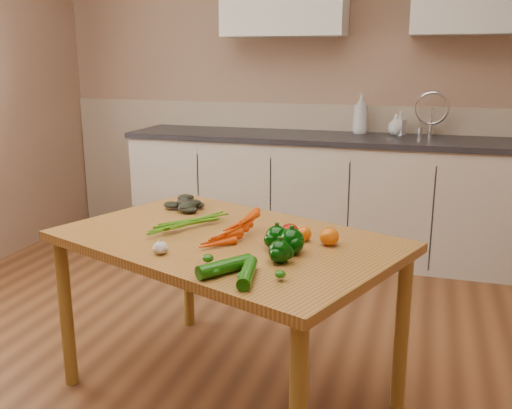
{
  "coord_description": "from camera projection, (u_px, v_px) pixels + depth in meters",
  "views": [
    {
      "loc": [
        0.99,
        -1.94,
        1.45
      ],
      "look_at": [
        0.26,
        0.42,
        0.81
      ],
      "focal_mm": 40.0,
      "sensor_mm": 36.0,
      "label": 1
    }
  ],
  "objects": [
    {
      "name": "soap_bottle_b",
      "position": [
        400.0,
        123.0,
        4.16
      ],
      "size": [
        0.1,
        0.11,
        0.17
      ],
      "primitive_type": "imported",
      "rotation": [
        0.0,
        0.0,
        2.7
      ],
      "color": "silver",
      "rests_on": "counter_run"
    },
    {
      "name": "pepper_b",
      "position": [
        292.0,
        241.0,
        2.15
      ],
      "size": [
        0.1,
        0.1,
        0.1
      ],
      "primitive_type": "sphere",
      "color": "black",
      "rests_on": "table"
    },
    {
      "name": "counter_run",
      "position": [
        318.0,
        194.0,
        4.29
      ],
      "size": [
        2.84,
        0.64,
        1.14
      ],
      "color": "beige",
      "rests_on": "ground"
    },
    {
      "name": "room",
      "position": [
        176.0,
        110.0,
        2.29
      ],
      "size": [
        4.04,
        5.04,
        2.64
      ],
      "color": "brown",
      "rests_on": "ground"
    },
    {
      "name": "pepper_c",
      "position": [
        280.0,
        252.0,
        2.05
      ],
      "size": [
        0.08,
        0.08,
        0.08
      ],
      "primitive_type": "sphere",
      "color": "black",
      "rests_on": "table"
    },
    {
      "name": "leafy_greens",
      "position": [
        185.0,
        199.0,
        2.77
      ],
      "size": [
        0.2,
        0.18,
        0.1
      ],
      "primitive_type": null,
      "color": "black",
      "rests_on": "table"
    },
    {
      "name": "carrot_bunch",
      "position": [
        220.0,
        228.0,
        2.35
      ],
      "size": [
        0.31,
        0.27,
        0.07
      ],
      "primitive_type": null,
      "rotation": [
        0.0,
        0.0,
        -0.37
      ],
      "color": "#DD4105",
      "rests_on": "table"
    },
    {
      "name": "tomato_c",
      "position": [
        329.0,
        237.0,
        2.24
      ],
      "size": [
        0.08,
        0.08,
        0.07
      ],
      "primitive_type": "ellipsoid",
      "color": "#CF5505",
      "rests_on": "table"
    },
    {
      "name": "garlic_bulb",
      "position": [
        161.0,
        248.0,
        2.14
      ],
      "size": [
        0.06,
        0.06,
        0.05
      ],
      "primitive_type": "ellipsoid",
      "color": "beige",
      "rests_on": "table"
    },
    {
      "name": "soap_bottle_c",
      "position": [
        396.0,
        125.0,
        4.16
      ],
      "size": [
        0.14,
        0.14,
        0.15
      ],
      "primitive_type": "imported",
      "rotation": [
        0.0,
        0.0,
        3.37
      ],
      "color": "silver",
      "rests_on": "counter_run"
    },
    {
      "name": "pepper_a",
      "position": [
        277.0,
        238.0,
        2.19
      ],
      "size": [
        0.09,
        0.09,
        0.09
      ],
      "primitive_type": "sphere",
      "color": "black",
      "rests_on": "table"
    },
    {
      "name": "tomato_b",
      "position": [
        303.0,
        234.0,
        2.29
      ],
      "size": [
        0.07,
        0.07,
        0.06
      ],
      "primitive_type": "ellipsoid",
      "color": "#CF5505",
      "rests_on": "table"
    },
    {
      "name": "zucchini_a",
      "position": [
        247.0,
        273.0,
        1.9
      ],
      "size": [
        0.09,
        0.22,
        0.05
      ],
      "primitive_type": "cylinder",
      "rotation": [
        1.57,
        0.0,
        0.19
      ],
      "color": "#104907",
      "rests_on": "table"
    },
    {
      "name": "zucchini_b",
      "position": [
        225.0,
        267.0,
        1.95
      ],
      "size": [
        0.16,
        0.2,
        0.05
      ],
      "primitive_type": "cylinder",
      "rotation": [
        1.57,
        0.0,
        -0.62
      ],
      "color": "#104907",
      "rests_on": "table"
    },
    {
      "name": "tomato_a",
      "position": [
        290.0,
        232.0,
        2.29
      ],
      "size": [
        0.08,
        0.08,
        0.07
      ],
      "primitive_type": "ellipsoid",
      "color": "#810902",
      "rests_on": "table"
    },
    {
      "name": "soap_bottle_a",
      "position": [
        361.0,
        114.0,
        4.23
      ],
      "size": [
        0.13,
        0.13,
        0.3
      ],
      "primitive_type": "imported",
      "rotation": [
        0.0,
        0.0,
        0.12
      ],
      "color": "silver",
      "rests_on": "counter_run"
    },
    {
      "name": "table",
      "position": [
        227.0,
        255.0,
        2.38
      ],
      "size": [
        1.59,
        1.32,
        0.73
      ],
      "rotation": [
        0.0,
        0.0,
        -0.37
      ],
      "color": "#A86E31",
      "rests_on": "ground"
    }
  ]
}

